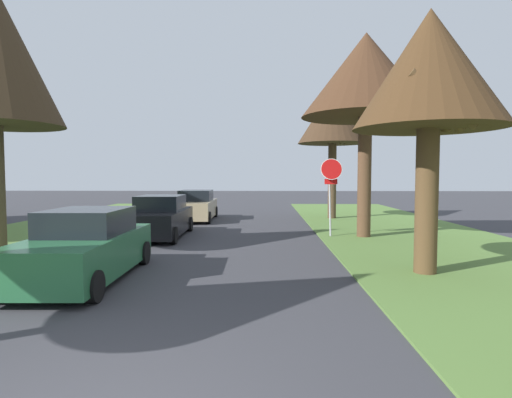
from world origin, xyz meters
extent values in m
cylinder|color=#9EA0A5|center=(4.03, 12.46, 1.16)|extent=(0.07, 0.49, 2.22)
cylinder|color=white|center=(4.03, 12.19, 2.58)|extent=(0.81, 0.17, 0.79)
cylinder|color=red|center=(4.03, 12.19, 2.58)|extent=(0.76, 0.18, 0.75)
cube|color=red|center=(4.03, 12.28, 2.11)|extent=(0.48, 0.07, 0.20)
cylinder|color=brown|center=(5.34, 6.45, 1.73)|extent=(0.51, 0.51, 3.36)
cone|color=#442E19|center=(5.34, 6.45, 4.78)|extent=(3.46, 3.46, 2.74)
cylinder|color=brown|center=(5.37, 5.74, 3.96)|extent=(1.58, 0.28, 1.29)
cylinder|color=brown|center=(5.72, 6.08, 3.82)|extent=(1.01, 1.01, 1.01)
cylinder|color=brown|center=(5.66, 6.30, 3.95)|extent=(0.60, 0.91, 1.21)
cylinder|color=brown|center=(5.26, 12.22, 2.28)|extent=(0.50, 0.50, 4.45)
cone|color=#442B1A|center=(5.26, 12.22, 6.04)|extent=(4.74, 4.74, 3.08)
cylinder|color=brown|center=(5.67, 11.84, 5.04)|extent=(1.02, 1.08, 1.24)
cylinder|color=brown|center=(5.61, 12.08, 5.07)|extent=(0.56, 0.97, 1.25)
cylinder|color=brown|center=(5.66, 11.88, 5.09)|extent=(0.95, 1.08, 1.32)
cylinder|color=#4D3928|center=(5.13, 18.95, 2.05)|extent=(0.44, 0.44, 4.01)
cone|color=#3E2B1C|center=(5.13, 18.95, 5.53)|extent=(3.72, 3.72, 2.95)
cylinder|color=#4D3928|center=(5.37, 18.53, 4.88)|extent=(1.08, 0.73, 1.75)
cylinder|color=#4D3928|center=(5.17, 18.56, 4.55)|extent=(0.94, 0.28, 1.11)
cylinder|color=#4D3928|center=(4.65, 18.66, 4.65)|extent=(0.81, 1.18, 1.31)
cube|color=#28663D|center=(-2.47, 5.76, 0.59)|extent=(1.92, 4.44, 0.85)
cube|color=black|center=(-2.47, 5.98, 1.29)|extent=(1.65, 2.06, 0.56)
cylinder|color=black|center=(-1.56, 4.13, 0.30)|extent=(0.21, 0.60, 0.60)
cylinder|color=black|center=(-3.30, 4.09, 0.30)|extent=(0.21, 0.60, 0.60)
cylinder|color=black|center=(-1.63, 7.43, 0.30)|extent=(0.21, 0.60, 0.60)
cylinder|color=black|center=(-3.37, 7.39, 0.30)|extent=(0.21, 0.60, 0.60)
cube|color=black|center=(-2.47, 12.21, 0.59)|extent=(1.92, 4.44, 0.85)
cube|color=black|center=(-2.47, 12.43, 1.29)|extent=(1.65, 2.06, 0.56)
cylinder|color=black|center=(-1.56, 10.58, 0.30)|extent=(0.21, 0.60, 0.60)
cylinder|color=black|center=(-3.30, 10.54, 0.30)|extent=(0.21, 0.60, 0.60)
cylinder|color=black|center=(-1.63, 13.88, 0.30)|extent=(0.21, 0.60, 0.60)
cylinder|color=black|center=(-3.37, 13.84, 0.30)|extent=(0.21, 0.60, 0.60)
cube|color=tan|center=(-2.12, 18.13, 0.59)|extent=(1.92, 4.44, 0.85)
cube|color=black|center=(-2.12, 18.35, 1.29)|extent=(1.65, 2.06, 0.56)
cylinder|color=black|center=(-1.21, 16.50, 0.30)|extent=(0.21, 0.60, 0.60)
cylinder|color=black|center=(-2.95, 16.46, 0.30)|extent=(0.21, 0.60, 0.60)
cylinder|color=black|center=(-1.28, 19.80, 0.30)|extent=(0.21, 0.60, 0.60)
cylinder|color=black|center=(-3.02, 19.76, 0.30)|extent=(0.21, 0.60, 0.60)
camera|label=1|loc=(1.60, -3.19, 2.33)|focal=28.75mm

